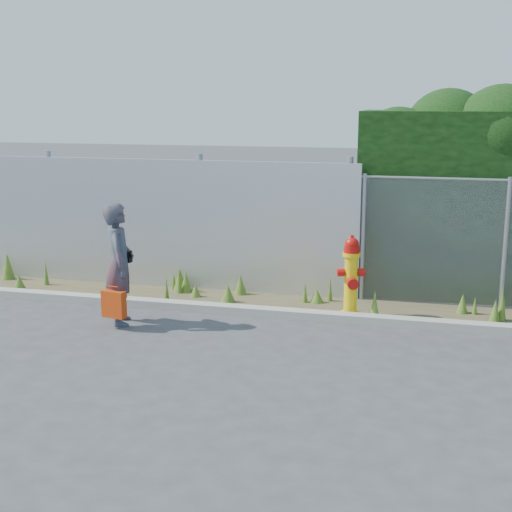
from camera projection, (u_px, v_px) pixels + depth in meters
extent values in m
plane|color=#3B3B3E|center=(252.00, 358.00, 8.94)|extent=(80.00, 80.00, 0.00)
cube|color=gray|center=(282.00, 313.00, 10.63)|extent=(16.00, 0.22, 0.12)
cube|color=#494129|center=(290.00, 305.00, 11.21)|extent=(16.00, 1.20, 0.01)
cone|color=#3E621D|center=(186.00, 282.00, 11.92)|extent=(0.20, 0.20, 0.37)
cone|color=#3E621D|center=(228.00, 294.00, 11.33)|extent=(0.24, 0.24, 0.29)
cone|color=#3E621D|center=(110.00, 292.00, 11.47)|extent=(0.22, 0.22, 0.29)
cone|color=#3E621D|center=(196.00, 291.00, 11.64)|extent=(0.18, 0.18, 0.22)
cone|color=#3E621D|center=(180.00, 280.00, 12.03)|extent=(0.23, 0.23, 0.39)
cone|color=#3E621D|center=(19.00, 283.00, 12.09)|extent=(0.22, 0.22, 0.26)
cone|color=#3E621D|center=(330.00, 289.00, 11.37)|extent=(0.09, 0.09, 0.42)
cone|color=#3E621D|center=(174.00, 282.00, 12.08)|extent=(0.10, 0.10, 0.30)
cone|color=#3E621D|center=(240.00, 285.00, 11.78)|extent=(0.21, 0.21, 0.34)
cone|color=#3E621D|center=(179.00, 282.00, 11.84)|extent=(0.10, 0.10, 0.42)
cone|color=#3E621D|center=(495.00, 311.00, 10.32)|extent=(0.17, 0.17, 0.34)
cone|color=#3E621D|center=(46.00, 274.00, 12.37)|extent=(0.09, 0.09, 0.43)
cone|color=#3E621D|center=(475.00, 306.00, 10.68)|extent=(0.09, 0.09, 0.28)
cone|color=#3E621D|center=(8.00, 267.00, 12.76)|extent=(0.23, 0.23, 0.49)
cone|color=#3E621D|center=(183.00, 284.00, 12.15)|extent=(0.15, 0.15, 0.19)
cone|color=#3E621D|center=(462.00, 304.00, 10.74)|extent=(0.18, 0.18, 0.31)
cone|color=#3E621D|center=(502.00, 305.00, 10.36)|extent=(0.14, 0.14, 0.50)
cone|color=#3E621D|center=(167.00, 290.00, 11.31)|extent=(0.10, 0.10, 0.42)
cone|color=#3E621D|center=(317.00, 297.00, 11.31)|extent=(0.23, 0.23, 0.23)
cone|color=#3E621D|center=(375.00, 306.00, 10.43)|extent=(0.16, 0.16, 0.43)
cone|color=#3E621D|center=(305.00, 293.00, 11.31)|extent=(0.10, 0.10, 0.34)
cube|color=silver|center=(113.00, 222.00, 12.32)|extent=(8.50, 0.08, 2.20)
cylinder|color=gray|center=(52.00, 215.00, 12.72)|extent=(0.10, 0.10, 2.30)
cylinder|color=gray|center=(201.00, 222.00, 12.05)|extent=(0.10, 0.10, 2.30)
cylinder|color=gray|center=(348.00, 228.00, 11.46)|extent=(0.10, 0.10, 2.30)
cylinder|color=gray|center=(363.00, 238.00, 11.31)|extent=(0.07, 0.07, 2.05)
cylinder|color=gray|center=(505.00, 245.00, 10.80)|extent=(0.07, 0.07, 2.05)
sphere|color=black|center=(398.00, 146.00, 11.80)|extent=(1.28, 1.28, 1.28)
sphere|color=black|center=(448.00, 133.00, 11.86)|extent=(1.48, 1.48, 1.48)
sphere|color=black|center=(502.00, 134.00, 11.35)|extent=(1.57, 1.57, 1.57)
cylinder|color=yellow|center=(350.00, 314.00, 10.66)|extent=(0.31, 0.31, 0.07)
cylinder|color=yellow|center=(351.00, 286.00, 10.57)|extent=(0.20, 0.20, 0.93)
cylinder|color=yellow|center=(352.00, 254.00, 10.47)|extent=(0.26, 0.26, 0.05)
cylinder|color=#B20F0A|center=(352.00, 249.00, 10.45)|extent=(0.23, 0.23, 0.11)
sphere|color=#B20F0A|center=(352.00, 244.00, 10.43)|extent=(0.21, 0.21, 0.21)
cylinder|color=#B20F0A|center=(352.00, 237.00, 10.41)|extent=(0.05, 0.05, 0.05)
cylinder|color=#B20F0A|center=(341.00, 272.00, 10.56)|extent=(0.11, 0.12, 0.12)
cylinder|color=#B20F0A|center=(361.00, 273.00, 10.49)|extent=(0.11, 0.12, 0.12)
cylinder|color=#B20F0A|center=(350.00, 283.00, 10.41)|extent=(0.16, 0.13, 0.16)
imported|color=#115B6B|center=(119.00, 264.00, 10.17)|extent=(0.64, 0.76, 1.76)
cube|color=#BF310A|center=(114.00, 304.00, 10.00)|extent=(0.35, 0.13, 0.38)
cylinder|color=#BF310A|center=(113.00, 287.00, 9.95)|extent=(0.16, 0.01, 0.01)
cube|color=black|center=(124.00, 256.00, 10.26)|extent=(0.22, 0.09, 0.17)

